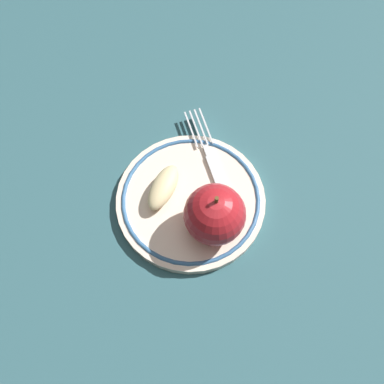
# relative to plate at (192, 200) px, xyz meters

# --- Properties ---
(ground_plane) EXTENTS (2.00, 2.00, 0.00)m
(ground_plane) POSITION_rel_plate_xyz_m (0.01, -0.00, -0.01)
(ground_plane) COLOR #2E575F
(plate) EXTENTS (0.21, 0.21, 0.02)m
(plate) POSITION_rel_plate_xyz_m (0.00, 0.00, 0.00)
(plate) COLOR beige
(plate) RESTS_ON ground_plane
(apple_red_whole) EXTENTS (0.08, 0.08, 0.09)m
(apple_red_whole) POSITION_rel_plate_xyz_m (0.03, 0.04, 0.05)
(apple_red_whole) COLOR #AA1C23
(apple_red_whole) RESTS_ON plate
(apple_slice_front) EXTENTS (0.08, 0.03, 0.02)m
(apple_slice_front) POSITION_rel_plate_xyz_m (0.01, -0.04, 0.02)
(apple_slice_front) COLOR beige
(apple_slice_front) RESTS_ON plate
(fork) EXTENTS (0.16, 0.14, 0.00)m
(fork) POSITION_rel_plate_xyz_m (-0.06, 0.01, 0.01)
(fork) COLOR silver
(fork) RESTS_ON plate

